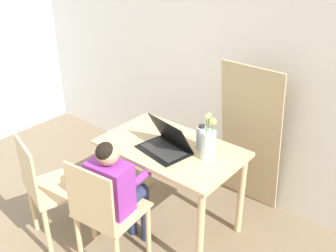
# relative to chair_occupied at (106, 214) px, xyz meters

# --- Properties ---
(wall_back) EXTENTS (6.40, 0.05, 2.50)m
(wall_back) POSITION_rel_chair_occupied_xyz_m (-0.07, 1.37, 0.79)
(wall_back) COLOR white
(wall_back) RESTS_ON ground_plane
(dining_table) EXTENTS (1.04, 0.63, 0.71)m
(dining_table) POSITION_rel_chair_occupied_xyz_m (0.05, 0.61, 0.15)
(dining_table) COLOR #D6B784
(dining_table) RESTS_ON ground_plane
(chair_occupied) EXTENTS (0.44, 0.44, 0.87)m
(chair_occupied) POSITION_rel_chair_occupied_xyz_m (0.00, 0.00, 0.00)
(chair_occupied) COLOR #D6B784
(chair_occupied) RESTS_ON ground_plane
(chair_spare) EXTENTS (0.50, 0.50, 0.87)m
(chair_spare) POSITION_rel_chair_occupied_xyz_m (-0.52, -0.07, 0.00)
(chair_spare) COLOR #D6B784
(chair_spare) RESTS_ON ground_plane
(person_seated) EXTENTS (0.33, 0.45, 0.97)m
(person_seated) POSITION_rel_chair_occupied_xyz_m (-0.01, 0.13, 0.15)
(person_seated) COLOR purple
(person_seated) RESTS_ON ground_plane
(laptop) EXTENTS (0.40, 0.32, 0.23)m
(laptop) POSITION_rel_chair_occupied_xyz_m (0.06, 0.56, 0.31)
(laptop) COLOR black
(laptop) RESTS_ON dining_table
(flower_vase) EXTENTS (0.10, 0.10, 0.34)m
(flower_vase) POSITION_rel_chair_occupied_xyz_m (0.35, 0.65, 0.37)
(flower_vase) COLOR silver
(flower_vase) RESTS_ON dining_table
(water_bottle) EXTENTS (0.08, 0.08, 0.18)m
(water_bottle) POSITION_rel_chair_occupied_xyz_m (0.23, 0.74, 0.34)
(water_bottle) COLOR silver
(water_bottle) RESTS_ON dining_table
(cardboard_panel) EXTENTS (0.51, 0.19, 1.25)m
(cardboard_panel) POSITION_rel_chair_occupied_xyz_m (0.37, 1.23, 0.17)
(cardboard_panel) COLOR tan
(cardboard_panel) RESTS_ON ground_plane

